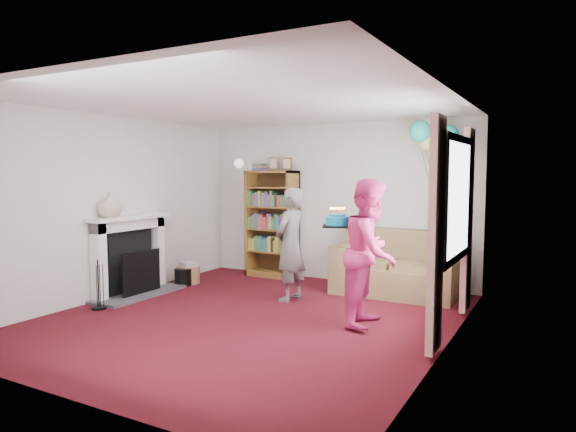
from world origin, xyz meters
The scene contains 16 objects.
ground centered at (0.00, 0.00, 0.00)m, with size 5.00×5.00×0.00m, color #35070C.
wall_back centered at (0.00, 2.51, 1.25)m, with size 4.50×0.02×2.50m, color silver.
wall_left centered at (-2.26, 0.00, 1.25)m, with size 0.02×5.00×2.50m, color silver.
wall_right centered at (2.26, 0.00, 1.25)m, with size 0.02×5.00×2.50m, color silver.
ceiling centered at (0.00, 0.00, 2.50)m, with size 4.50×5.00×0.01m, color white.
fireplace centered at (-2.09, 0.19, 0.51)m, with size 0.55×1.80×1.12m.
window_bay centered at (2.21, 0.60, 1.20)m, with size 0.14×2.02×2.20m.
wall_sconce centered at (-1.75, 2.36, 1.88)m, with size 0.16×0.23×0.16m.
bookcase centered at (-1.04, 2.30, 0.87)m, with size 0.83×0.42×1.97m.
sofa centered at (1.15, 2.07, 0.34)m, with size 1.69×0.90×0.90m.
wicker_basket centered at (-1.90, 1.16, 0.15)m, with size 0.36×0.36×0.33m.
person_striped centered at (0.01, 0.99, 0.76)m, with size 0.56×0.36×1.52m, color black.
person_magenta centered at (1.33, 0.45, 0.83)m, with size 0.81×0.63×1.66m, color #D12974.
birthday_cake centered at (0.93, 0.43, 1.17)m, with size 0.32×0.32×0.22m.
balloons centered at (1.58, 2.13, 2.22)m, with size 0.62×0.67×1.76m.
mantel_vase centered at (-2.12, -0.15, 1.30)m, with size 0.33×0.33×0.34m, color beige.
Camera 1 is at (3.27, -5.01, 1.73)m, focal length 32.00 mm.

